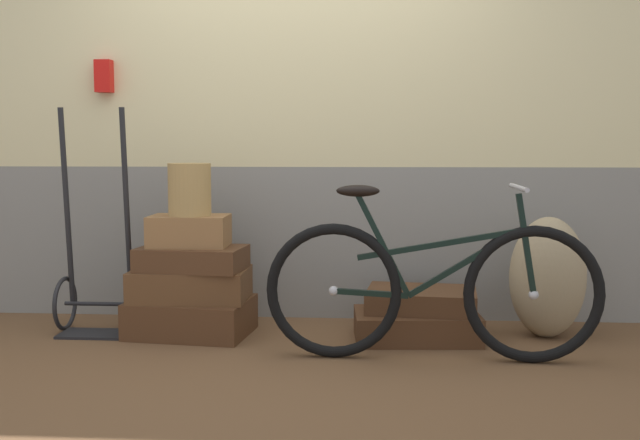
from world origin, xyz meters
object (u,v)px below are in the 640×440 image
at_px(suitcase_5, 421,300).
at_px(suitcase_0, 191,317).
at_px(suitcase_3, 189,231).
at_px(bicycle, 431,289).
at_px(suitcase_2, 192,258).
at_px(wicker_basket, 190,190).
at_px(burlap_sack, 548,277).
at_px(luggage_trolley, 98,284).
at_px(suitcase_1, 191,284).
at_px(suitcase_4, 416,326).

bearing_deg(suitcase_5, suitcase_0, -173.35).
xyz_separation_m(suitcase_3, bicycle, (1.35, -0.43, -0.24)).
height_order(suitcase_2, wicker_basket, wicker_basket).
bearing_deg(bicycle, burlap_sack, 36.25).
bearing_deg(luggage_trolley, bicycle, -13.54).
bearing_deg(wicker_basket, suitcase_0, 120.03).
bearing_deg(suitcase_0, bicycle, -10.97).
distance_m(suitcase_1, suitcase_5, 1.33).
relative_size(suitcase_0, suitcase_2, 1.14).
relative_size(burlap_sack, bicycle, 0.41).
xyz_separation_m(suitcase_1, bicycle, (1.34, -0.43, 0.07)).
height_order(wicker_basket, luggage_trolley, luggage_trolley).
distance_m(suitcase_4, suitcase_5, 0.15).
height_order(suitcase_2, suitcase_4, suitcase_2).
relative_size(suitcase_4, luggage_trolley, 0.53).
relative_size(suitcase_5, wicker_basket, 2.04).
height_order(suitcase_3, wicker_basket, wicker_basket).
bearing_deg(wicker_basket, suitcase_4, -1.02).
xyz_separation_m(suitcase_3, suitcase_5, (1.33, 0.01, -0.38)).
height_order(suitcase_0, suitcase_1, suitcase_1).
bearing_deg(suitcase_0, wicker_basket, -53.22).
height_order(suitcase_3, luggage_trolley, luggage_trolley).
distance_m(suitcase_1, wicker_basket, 0.55).
xyz_separation_m(suitcase_3, suitcase_4, (1.30, -0.04, -0.52)).
relative_size(suitcase_0, wicker_basket, 2.25).
relative_size(suitcase_3, bicycle, 0.26).
bearing_deg(suitcase_1, suitcase_5, 0.64).
distance_m(suitcase_1, suitcase_2, 0.16).
distance_m(suitcase_0, suitcase_4, 1.30).
bearing_deg(suitcase_1, suitcase_3, 127.68).
xyz_separation_m(luggage_trolley, burlap_sack, (2.60, 0.05, 0.06)).
bearing_deg(suitcase_5, burlap_sack, 11.63).
xyz_separation_m(suitcase_2, suitcase_3, (-0.02, 0.03, 0.15)).
bearing_deg(burlap_sack, suitcase_5, -174.49).
xyz_separation_m(suitcase_2, bicycle, (1.33, -0.40, -0.08)).
height_order(suitcase_1, suitcase_3, suitcase_3).
bearing_deg(suitcase_5, suitcase_1, -173.30).
relative_size(suitcase_0, suitcase_1, 1.02).
height_order(suitcase_0, suitcase_2, suitcase_2).
bearing_deg(bicycle, suitcase_0, 162.29).
bearing_deg(wicker_basket, suitcase_2, -49.08).
distance_m(luggage_trolley, burlap_sack, 2.60).
xyz_separation_m(suitcase_5, burlap_sack, (0.72, 0.07, 0.13)).
relative_size(luggage_trolley, burlap_sack, 1.90).
relative_size(suitcase_2, burlap_sack, 0.86).
relative_size(suitcase_4, suitcase_5, 1.13).
height_order(suitcase_5, luggage_trolley, luggage_trolley).
bearing_deg(suitcase_0, suitcase_2, -47.66).
xyz_separation_m(suitcase_5, luggage_trolley, (-1.89, 0.02, 0.07)).
relative_size(wicker_basket, burlap_sack, 0.43).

